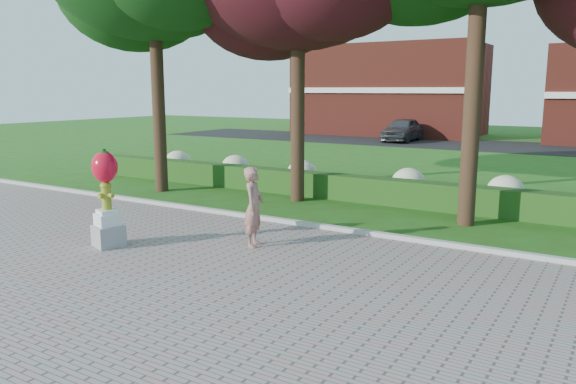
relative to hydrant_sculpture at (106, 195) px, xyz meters
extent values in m
plane|color=#285014|center=(2.81, 1.00, -1.21)|extent=(100.00, 100.00, 0.00)
cube|color=gray|center=(2.81, -3.00, -1.19)|extent=(40.00, 14.00, 0.04)
cube|color=#ADADA5|center=(2.81, 4.00, -1.14)|extent=(40.00, 0.18, 0.15)
cube|color=#1D4614|center=(2.81, 8.00, -0.81)|extent=(24.00, 0.70, 0.80)
ellipsoid|color=beige|center=(-6.19, 9.00, -0.66)|extent=(1.10, 1.10, 0.99)
ellipsoid|color=beige|center=(-3.19, 9.00, -0.66)|extent=(1.10, 1.10, 0.99)
ellipsoid|color=beige|center=(-0.19, 9.00, -0.66)|extent=(1.10, 1.10, 0.99)
ellipsoid|color=beige|center=(3.81, 9.00, -0.66)|extent=(1.10, 1.10, 0.99)
ellipsoid|color=beige|center=(6.81, 9.00, -0.66)|extent=(1.10, 1.10, 0.99)
cube|color=black|center=(2.81, 29.00, -1.20)|extent=(50.00, 8.00, 0.02)
cube|color=maroon|center=(-7.19, 35.00, 2.29)|extent=(14.00, 8.00, 7.00)
cylinder|color=black|center=(-4.19, 6.00, 2.15)|extent=(0.44, 0.44, 6.72)
cylinder|color=black|center=(0.81, 7.00, 1.87)|extent=(0.44, 0.44, 6.16)
cylinder|color=black|center=(6.31, 6.50, 2.43)|extent=(0.44, 0.44, 7.28)
cube|color=gray|center=(0.00, 0.00, -0.93)|extent=(0.76, 0.76, 0.48)
cube|color=silver|center=(0.00, 0.00, -0.55)|extent=(0.62, 0.62, 0.27)
cube|color=silver|center=(0.00, 0.00, -0.37)|extent=(0.49, 0.49, 0.10)
cylinder|color=olive|center=(0.00, 0.00, -0.05)|extent=(0.21, 0.21, 0.54)
ellipsoid|color=olive|center=(0.00, 0.00, 0.22)|extent=(0.25, 0.25, 0.18)
cylinder|color=olive|center=(-0.15, 0.00, 0.01)|extent=(0.12, 0.11, 0.11)
cylinder|color=olive|center=(0.15, 0.00, 0.01)|extent=(0.12, 0.11, 0.11)
cylinder|color=olive|center=(0.00, -0.14, 0.01)|extent=(0.12, 0.12, 0.12)
cylinder|color=olive|center=(0.00, 0.00, 0.30)|extent=(0.08, 0.08, 0.05)
ellipsoid|color=red|center=(0.00, 0.00, 0.64)|extent=(0.61, 0.54, 0.70)
ellipsoid|color=red|center=(-0.17, 0.00, 0.62)|extent=(0.30, 0.30, 0.45)
ellipsoid|color=red|center=(0.17, 0.00, 0.62)|extent=(0.30, 0.30, 0.45)
cylinder|color=#144E12|center=(0.00, 0.00, 0.98)|extent=(0.10, 0.10, 0.12)
ellipsoid|color=#144E12|center=(0.00, 0.00, 0.96)|extent=(0.23, 0.23, 0.08)
imported|color=#9E685A|center=(2.79, 1.75, -0.27)|extent=(0.62, 0.76, 1.81)
imported|color=#393C40|center=(-3.79, 29.02, -0.38)|extent=(2.05, 4.80, 1.62)
camera|label=1|loc=(9.91, -8.33, 2.32)|focal=35.00mm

